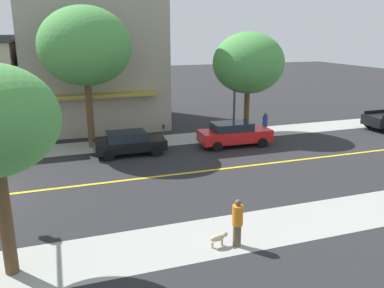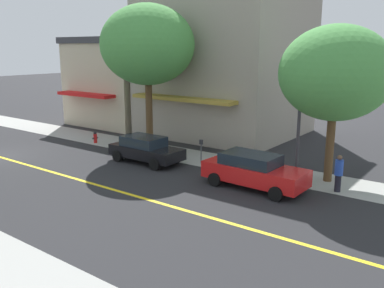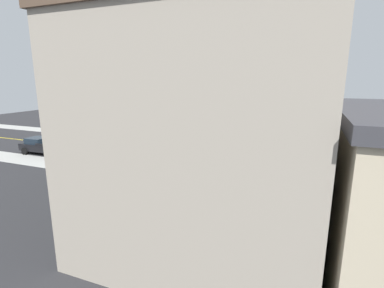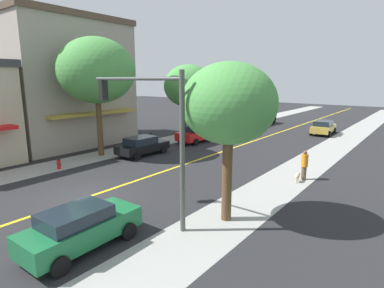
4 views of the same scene
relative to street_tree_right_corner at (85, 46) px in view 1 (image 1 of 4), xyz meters
name	(u,v)px [view 1 (image 1 of 4)]	position (x,y,z in m)	size (l,w,h in m)	color
pale_office_building	(92,55)	(-7.40, 1.04, -0.89)	(10.91, 10.71, 11.19)	#A39989
street_tree_right_corner	(85,46)	(0.00, 0.00, 0.00)	(5.76, 5.76, 8.97)	brown
street_tree_left_far	(248,63)	(-0.23, 11.44, -1.32)	(5.20, 5.20, 7.41)	brown
fire_hydrant	(24,151)	(1.00, -4.10, -6.10)	(0.44, 0.24, 0.80)	red
parking_meter	(163,131)	(0.89, 4.67, -5.60)	(0.12, 0.18, 1.36)	#4C4C51
street_lamp	(235,79)	(0.44, 10.10, -2.35)	(0.70, 0.36, 6.76)	#38383D
red_sedan_left_curb	(234,134)	(2.83, 9.02, -5.66)	(2.20, 4.86, 1.60)	red
black_sedan_left_curb	(129,143)	(2.56, 2.02, -5.73)	(2.02, 4.36, 1.47)	black
pedestrian_blue_shirt	(265,124)	(1.05, 12.34, -5.61)	(0.37, 0.37, 1.70)	black
pedestrian_orange_shirt	(237,222)	(14.67, 3.65, -5.57)	(0.39, 0.39, 1.77)	brown
small_dog	(219,238)	(14.52, 3.00, -6.15)	(0.31, 0.70, 0.52)	#C6B28C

